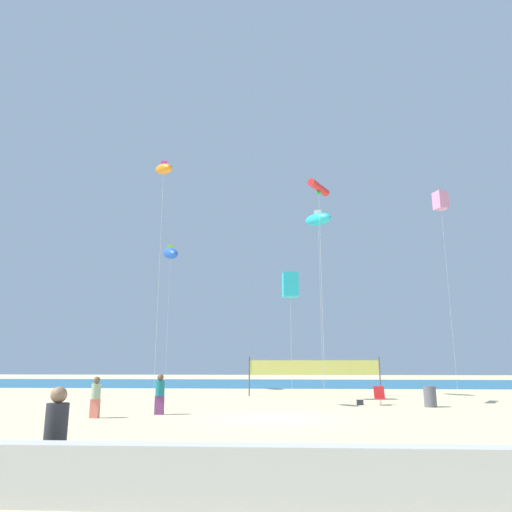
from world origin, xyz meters
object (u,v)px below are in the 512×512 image
Objects in this scene: toddler_figure at (82,464)px; folding_beach_chair at (380,395)px; kite_cyan_inflatable at (318,219)px; kite_red_tube at (319,188)px; volleyball_net at (315,369)px; kite_pink_box at (441,201)px; mother_figure at (56,433)px; kite_cyan_box at (290,285)px; kite_orange_inflatable at (164,169)px; beachgoer_sage_shirt at (96,396)px; kite_blue_inflatable at (170,253)px; trash_barrel at (430,397)px; beach_handbag at (360,402)px; beachgoer_teal_shirt at (160,393)px.

toddler_figure is 18.25m from folding_beach_chair.
kite_cyan_inflatable is 5.76m from kite_red_tube.
volleyball_net is 9.75m from kite_cyan_inflatable.
kite_pink_box is (9.80, 3.19, 12.07)m from volleyball_net.
kite_pink_box is (9.69, 9.21, 2.30)m from kite_red_tube.
kite_cyan_box is (4.34, 18.89, 5.57)m from mother_figure.
kite_orange_inflatable is at bearing 120.18° from mother_figure.
kite_blue_inflatable is at bearing -160.72° from beachgoer_sage_shirt.
trash_barrel is (10.82, 15.37, -0.41)m from mother_figure.
trash_barrel is 0.08× the size of kite_red_tube.
mother_figure reaches higher than toddler_figure.
volleyball_net is at bearing 97.05° from mother_figure.
kite_cyan_box is at bearing 141.17° from beach_handbag.
toddler_figure is at bearing -79.38° from kite_orange_inflatable.
volleyball_net reaches higher than beachgoer_sage_shirt.
folding_beach_chair is at bearing 3.81° from beach_handbag.
folding_beach_chair is 2.79× the size of beach_handbag.
kite_pink_box is (15.64, 25.57, 12.82)m from mother_figure.
beachgoer_teal_shirt is 10.95m from folding_beach_chair.
trash_barrel is at bearing -46.80° from beachgoer_teal_shirt.
kite_red_tube is (8.03, 2.49, -0.26)m from kite_orange_inflatable.
folding_beach_chair is 17.62m from kite_pink_box.
trash_barrel is 12.01m from kite_red_tube.
beachgoer_sage_shirt is at bearing -159.46° from trash_barrel.
beach_handbag is (-0.99, -0.07, -0.34)m from folding_beach_chair.
folding_beach_chair is (8.64, 16.29, -0.43)m from mother_figure.
trash_barrel is 0.08× the size of kite_blue_inflatable.
kite_pink_box is at bearing 51.88° from toddler_figure.
kite_blue_inflatable is at bearing 136.08° from kite_cyan_box.
beachgoer_teal_shirt is at bearing -69.36° from kite_orange_inflatable.
volleyball_net reaches higher than toddler_figure.
kite_orange_inflatable reaches higher than beachgoer_teal_shirt.
volleyball_net is (-4.98, 7.02, 1.16)m from trash_barrel.
kite_pink_box is (7.00, 9.28, 13.24)m from folding_beach_chair.
volleyball_net is 0.68× the size of kite_orange_inflatable.
kite_cyan_inflatable is 10.21m from kite_pink_box.
trash_barrel is 0.08× the size of kite_cyan_inflatable.
beachgoer_teal_shirt is (-1.15, 11.41, -0.04)m from mother_figure.
folding_beach_chair is 0.07× the size of kite_orange_inflatable.
toddler_figure is at bearing -120.52° from kite_pink_box.
kite_orange_inflatable reaches higher than beachgoer_sage_shirt.
mother_figure is at bearing -99.21° from folding_beach_chair.
beachgoer_teal_shirt is 0.14× the size of kite_blue_inflatable.
mother_figure is at bearing -121.45° from kite_pink_box.
beachgoer_teal_shirt is 0.19× the size of volleyball_net.
kite_cyan_inflatable reaches higher than beachgoer_teal_shirt.
kite_cyan_box is at bearing 151.45° from trash_barrel.
trash_barrel is at bearing -11.52° from kite_red_tube.
trash_barrel reaches higher than folding_beach_chair.
kite_red_tube is at bearing -46.47° from kite_blue_inflatable.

